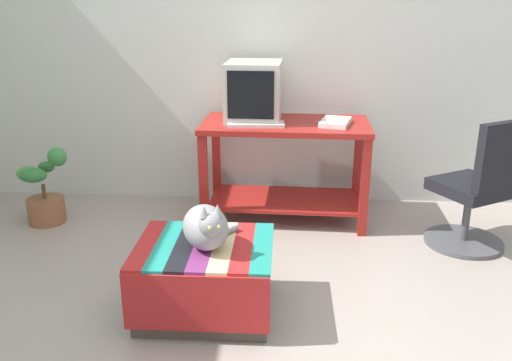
{
  "coord_description": "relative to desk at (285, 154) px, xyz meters",
  "views": [
    {
      "loc": [
        0.18,
        -2.18,
        1.6
      ],
      "look_at": [
        0.01,
        0.85,
        0.55
      ],
      "focal_mm": 37.2,
      "sensor_mm": 36.0,
      "label": 1
    }
  ],
  "objects": [
    {
      "name": "ground_plane",
      "position": [
        -0.18,
        -1.6,
        -0.5
      ],
      "size": [
        14.0,
        14.0,
        0.0
      ],
      "primitive_type": "plane",
      "color": "#9E9389"
    },
    {
      "name": "back_wall",
      "position": [
        -0.18,
        0.45,
        0.8
      ],
      "size": [
        8.0,
        0.1,
        2.6
      ],
      "primitive_type": "cube",
      "color": "silver",
      "rests_on": "ground_plane"
    },
    {
      "name": "keyboard",
      "position": [
        -0.21,
        -0.13,
        0.25
      ],
      "size": [
        0.41,
        0.18,
        0.02
      ],
      "primitive_type": "cube",
      "rotation": [
        0.0,
        0.0,
        0.07
      ],
      "color": "beige",
      "rests_on": "desk"
    },
    {
      "name": "pen",
      "position": [
        0.28,
        0.01,
        0.24
      ],
      "size": [
        0.14,
        0.03,
        0.01
      ],
      "primitive_type": "cylinder",
      "rotation": [
        0.0,
        1.57,
        2.97
      ],
      "color": "#B7B7BC",
      "rests_on": "desk"
    },
    {
      "name": "desk",
      "position": [
        0.0,
        0.0,
        0.0
      ],
      "size": [
        1.23,
        0.68,
        0.74
      ],
      "rotation": [
        0.0,
        0.0,
        -0.04
      ],
      "color": "maroon",
      "rests_on": "ground_plane"
    },
    {
      "name": "ottoman_with_blanket",
      "position": [
        -0.41,
        -1.32,
        -0.31
      ],
      "size": [
        0.71,
        0.6,
        0.39
      ],
      "color": "#4C4238",
      "rests_on": "ground_plane"
    },
    {
      "name": "cat",
      "position": [
        -0.39,
        -1.35,
        0.0
      ],
      "size": [
        0.33,
        0.4,
        0.27
      ],
      "rotation": [
        0.0,
        0.0,
        0.4
      ],
      "color": "gray",
      "rests_on": "ottoman_with_blanket"
    },
    {
      "name": "office_chair",
      "position": [
        1.26,
        -0.45,
        -0.12
      ],
      "size": [
        0.57,
        0.57,
        0.89
      ],
      "rotation": [
        0.0,
        0.0,
        3.67
      ],
      "color": "#4C4C51",
      "rests_on": "ground_plane"
    },
    {
      "name": "tv_monitor",
      "position": [
        -0.23,
        0.07,
        0.45
      ],
      "size": [
        0.41,
        0.49,
        0.42
      ],
      "rotation": [
        0.0,
        0.0,
        -0.04
      ],
      "color": "#BCB7A8",
      "rests_on": "desk"
    },
    {
      "name": "potted_plant",
      "position": [
        -1.77,
        -0.21,
        -0.28
      ],
      "size": [
        0.38,
        0.32,
        0.58
      ],
      "color": "brown",
      "rests_on": "ground_plane"
    },
    {
      "name": "book",
      "position": [
        0.35,
        -0.06,
        0.26
      ],
      "size": [
        0.26,
        0.33,
        0.04
      ],
      "primitive_type": "cube",
      "rotation": [
        0.0,
        0.0,
        -0.25
      ],
      "color": "white",
      "rests_on": "desk"
    }
  ]
}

